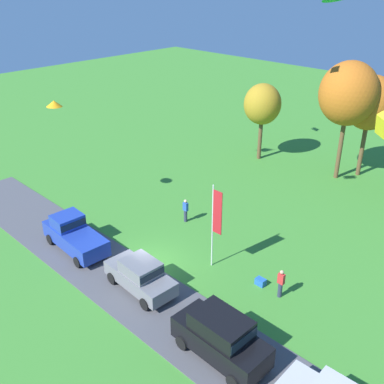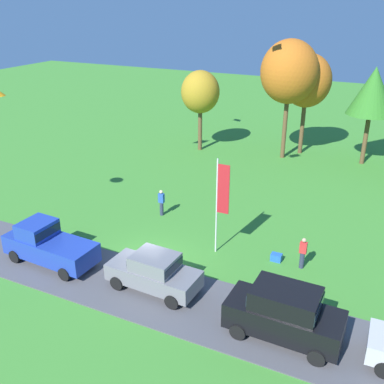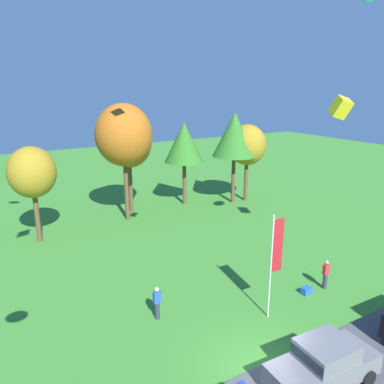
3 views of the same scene
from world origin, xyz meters
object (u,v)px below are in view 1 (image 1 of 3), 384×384
object	(u,v)px
car_sedan_far_end	(140,274)
person_watching_sky	(281,283)
tree_right_of_center	(262,105)
tree_left_of_center	(349,94)
cooler_box	(261,282)
flag_banner	(216,217)
car_pickup_mid_row	(74,234)
car_suv_near_entrance	(221,336)
person_beside_suv	(186,210)
kite_delta_over_trees	(54,104)
tree_center_back	(370,103)

from	to	relation	value
car_sedan_far_end	person_watching_sky	xyz separation A→B (m)	(5.81, 4.88, -0.16)
car_sedan_far_end	tree_right_of_center	world-z (taller)	tree_right_of_center
tree_right_of_center	tree_left_of_center	world-z (taller)	tree_left_of_center
cooler_box	flag_banner	bearing A→B (deg)	-170.15
car_pickup_mid_row	car_sedan_far_end	distance (m)	6.14
car_suv_near_entrance	flag_banner	world-z (taller)	flag_banner
person_beside_suv	kite_delta_over_trees	distance (m)	11.31
tree_center_back	cooler_box	xyz separation A→B (m)	(3.05, -18.17, -6.09)
car_pickup_mid_row	car_suv_near_entrance	size ratio (longest dim) A/B	1.10
car_suv_near_entrance	tree_right_of_center	size ratio (longest dim) A/B	0.66
cooler_box	kite_delta_over_trees	distance (m)	17.43
car_suv_near_entrance	tree_left_of_center	size ratio (longest dim) A/B	0.48
cooler_box	kite_delta_over_trees	xyz separation A→B (m)	(-15.33, -2.79, 7.81)
car_sedan_far_end	cooler_box	bearing A→B (deg)	48.01
car_sedan_far_end	tree_right_of_center	distance (m)	21.73
person_beside_suv	tree_center_back	size ratio (longest dim) A/B	0.20
car_pickup_mid_row	car_suv_near_entrance	world-z (taller)	car_suv_near_entrance
kite_delta_over_trees	tree_right_of_center	bearing A→B (deg)	77.75
kite_delta_over_trees	tree_center_back	bearing A→B (deg)	59.63
person_watching_sky	kite_delta_over_trees	bearing A→B (deg)	-170.80
car_suv_near_entrance	person_watching_sky	size ratio (longest dim) A/B	2.71
person_beside_suv	tree_right_of_center	distance (m)	14.20
tree_right_of_center	tree_center_back	distance (m)	8.96
tree_left_of_center	person_watching_sky	bearing A→B (deg)	-71.59
car_sedan_far_end	tree_center_back	world-z (taller)	tree_center_back
tree_right_of_center	tree_left_of_center	xyz separation A→B (m)	(7.30, 1.11, 2.03)
car_pickup_mid_row	tree_right_of_center	distance (m)	20.86
car_suv_near_entrance	tree_left_of_center	distance (m)	23.42
tree_left_of_center	car_sedan_far_end	bearing A→B (deg)	-90.94
car_suv_near_entrance	car_sedan_far_end	bearing A→B (deg)	174.64
car_suv_near_entrance	tree_right_of_center	bearing A→B (deg)	122.54
car_sedan_far_end	kite_delta_over_trees	size ratio (longest dim) A/B	4.30
tree_left_of_center	tree_right_of_center	bearing A→B (deg)	-171.35
person_watching_sky	tree_left_of_center	xyz separation A→B (m)	(-5.46, 16.40, 6.31)
car_suv_near_entrance	tree_left_of_center	bearing A→B (deg)	105.20
person_beside_suv	tree_left_of_center	distance (m)	16.05
tree_right_of_center	flag_banner	bearing A→B (deg)	-61.82
person_beside_suv	flag_banner	distance (m)	6.20
car_sedan_far_end	car_suv_near_entrance	xyz separation A→B (m)	(6.29, -0.59, 0.25)
car_pickup_mid_row	cooler_box	xyz separation A→B (m)	(10.60, 5.25, -0.91)
tree_center_back	flag_banner	xyz separation A→B (m)	(0.05, -18.69, -2.91)
car_sedan_far_end	tree_center_back	distance (m)	23.77
person_watching_sky	person_beside_suv	size ratio (longest dim) A/B	1.00
person_beside_suv	cooler_box	xyz separation A→B (m)	(8.04, -2.09, -0.68)
tree_center_back	car_pickup_mid_row	bearing A→B (deg)	-107.89
tree_right_of_center	tree_center_back	bearing A→B (deg)	19.52
person_beside_suv	cooler_box	distance (m)	8.33
tree_left_of_center	kite_delta_over_trees	distance (m)	22.16
person_watching_sky	kite_delta_over_trees	size ratio (longest dim) A/B	1.64
tree_center_back	cooler_box	world-z (taller)	tree_center_back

